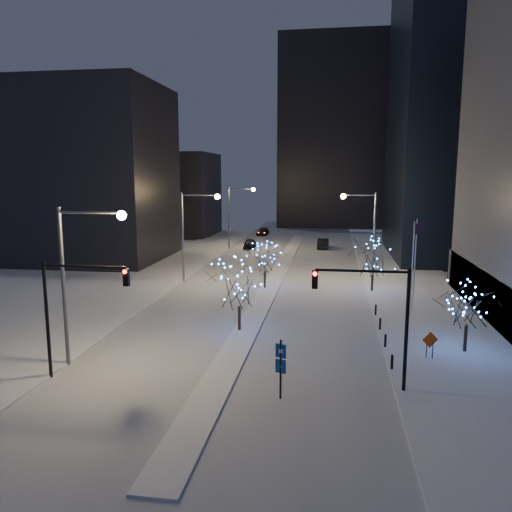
% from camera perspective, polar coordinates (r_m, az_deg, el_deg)
% --- Properties ---
extents(ground, '(160.00, 160.00, 0.00)m').
position_cam_1_polar(ground, '(29.31, -4.75, -14.80)').
color(ground, white).
rests_on(ground, ground).
extents(road, '(20.00, 130.00, 0.02)m').
position_cam_1_polar(road, '(62.47, 2.71, -1.70)').
color(road, '#B4B9C4').
rests_on(road, ground).
extents(median, '(2.00, 80.00, 0.15)m').
position_cam_1_polar(median, '(57.59, 2.19, -2.58)').
color(median, silver).
rests_on(median, ground).
extents(east_sidewalk, '(10.00, 90.00, 0.15)m').
position_cam_1_polar(east_sidewalk, '(48.28, 18.83, -5.43)').
color(east_sidewalk, silver).
rests_on(east_sidewalk, ground).
extents(west_sidewalk, '(8.00, 90.00, 0.15)m').
position_cam_1_polar(west_sidewalk, '(51.68, -14.79, -4.28)').
color(west_sidewalk, silver).
rests_on(west_sidewalk, ground).
extents(filler_west_near, '(22.00, 18.00, 24.00)m').
position_cam_1_polar(filler_west_near, '(74.39, -19.03, 8.87)').
color(filler_west_near, black).
rests_on(filler_west_near, ground).
extents(filler_west_far, '(18.00, 16.00, 16.00)m').
position_cam_1_polar(filler_west_far, '(101.37, -9.98, 6.96)').
color(filler_west_far, black).
rests_on(filler_west_far, ground).
extents(horizon_block, '(24.00, 14.00, 42.00)m').
position_cam_1_polar(horizon_block, '(118.33, 8.76, 13.62)').
color(horizon_block, black).
rests_on(horizon_block, ground).
extents(street_lamp_w_near, '(4.40, 0.56, 10.00)m').
position_cam_1_polar(street_lamp_w_near, '(32.36, -19.65, -0.94)').
color(street_lamp_w_near, '#595E66').
rests_on(street_lamp_w_near, ground).
extents(street_lamp_w_mid, '(4.40, 0.56, 10.00)m').
position_cam_1_polar(street_lamp_w_mid, '(55.42, -7.37, 3.61)').
color(street_lamp_w_mid, '#595E66').
rests_on(street_lamp_w_mid, ground).
extents(street_lamp_w_far, '(4.40, 0.56, 10.00)m').
position_cam_1_polar(street_lamp_w_far, '(79.66, -2.39, 5.40)').
color(street_lamp_w_far, '#595E66').
rests_on(street_lamp_w_far, ground).
extents(street_lamp_east, '(3.90, 0.56, 10.00)m').
position_cam_1_polar(street_lamp_east, '(56.38, 12.48, 3.51)').
color(street_lamp_east, '#595E66').
rests_on(street_lamp_east, ground).
extents(traffic_signal_west, '(5.26, 0.43, 7.00)m').
position_cam_1_polar(traffic_signal_west, '(30.76, -20.42, -4.81)').
color(traffic_signal_west, black).
rests_on(traffic_signal_west, ground).
extents(traffic_signal_east, '(5.26, 0.43, 7.00)m').
position_cam_1_polar(traffic_signal_east, '(28.05, 13.77, -5.83)').
color(traffic_signal_east, black).
rests_on(traffic_signal_east, ground).
extents(flagpoles, '(1.35, 2.60, 8.00)m').
position_cam_1_polar(flagpoles, '(44.38, 17.68, -0.40)').
color(flagpoles, silver).
rests_on(flagpoles, east_sidewalk).
extents(bollards, '(0.16, 12.16, 0.90)m').
position_cam_1_polar(bollards, '(37.93, 14.27, -8.39)').
color(bollards, black).
rests_on(bollards, east_sidewalk).
extents(car_near, '(2.30, 4.86, 1.61)m').
position_cam_1_polar(car_near, '(80.85, -0.73, 1.41)').
color(car_near, black).
rests_on(car_near, ground).
extents(car_mid, '(1.86, 5.04, 1.65)m').
position_cam_1_polar(car_mid, '(81.94, 7.69, 1.45)').
color(car_mid, black).
rests_on(car_mid, ground).
extents(car_far, '(2.19, 4.82, 1.37)m').
position_cam_1_polar(car_far, '(98.83, 0.79, 2.79)').
color(car_far, black).
rests_on(car_far, ground).
extents(holiday_tree_median_near, '(4.56, 4.56, 5.55)m').
position_cam_1_polar(holiday_tree_median_near, '(37.85, -1.94, -3.32)').
color(holiday_tree_median_near, black).
rests_on(holiday_tree_median_near, median).
extents(holiday_tree_median_far, '(4.39, 4.39, 4.96)m').
position_cam_1_polar(holiday_tree_median_far, '(52.02, 1.02, -0.17)').
color(holiday_tree_median_far, black).
rests_on(holiday_tree_median_far, median).
extents(holiday_tree_plaza_near, '(3.92, 3.92, 4.73)m').
position_cam_1_polar(holiday_tree_plaza_near, '(36.22, 23.04, -5.27)').
color(holiday_tree_plaza_near, black).
rests_on(holiday_tree_plaza_near, east_sidewalk).
extents(holiday_tree_plaza_far, '(5.41, 5.41, 5.46)m').
position_cam_1_polar(holiday_tree_plaza_far, '(51.94, 13.23, -0.25)').
color(holiday_tree_plaza_far, black).
rests_on(holiday_tree_plaza_far, east_sidewalk).
extents(wayfinding_sign, '(0.58, 0.27, 3.33)m').
position_cam_1_polar(wayfinding_sign, '(27.17, 2.84, -12.10)').
color(wayfinding_sign, black).
rests_on(wayfinding_sign, ground).
extents(construction_sign, '(1.06, 0.34, 1.80)m').
position_cam_1_polar(construction_sign, '(34.56, 19.26, -9.29)').
color(construction_sign, black).
rests_on(construction_sign, east_sidewalk).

